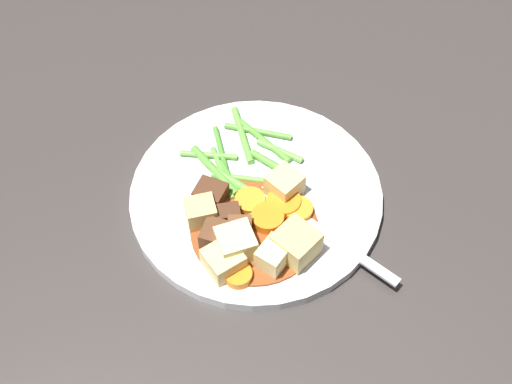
{
  "coord_description": "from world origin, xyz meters",
  "views": [
    {
      "loc": [
        0.43,
        0.01,
        0.59
      ],
      "look_at": [
        0.0,
        0.0,
        0.01
      ],
      "focal_mm": 47.85,
      "sensor_mm": 36.0,
      "label": 1
    }
  ],
  "objects_px": {
    "carrot_slice_1": "(268,219)",
    "potato_chunk_1": "(274,256)",
    "carrot_slice_0": "(250,202)",
    "meat_chunk_2": "(240,232)",
    "meat_chunk_1": "(216,236)",
    "potato_chunk_5": "(201,213)",
    "potato_chunk_0": "(296,244)",
    "dinner_plate": "(256,195)",
    "potato_chunk_2": "(236,244)",
    "potato_chunk_3": "(223,260)",
    "carrot_slice_2": "(298,210)",
    "meat_chunk_0": "(211,195)",
    "carrot_slice_4": "(284,203)",
    "carrot_slice_3": "(238,275)",
    "fork": "(321,231)",
    "potato_chunk_4": "(285,186)",
    "meat_chunk_3": "(229,216)"
  },
  "relations": [
    {
      "from": "meat_chunk_3",
      "to": "fork",
      "type": "relative_size",
      "value": 0.16
    },
    {
      "from": "potato_chunk_0",
      "to": "potato_chunk_3",
      "type": "relative_size",
      "value": 1.13
    },
    {
      "from": "carrot_slice_1",
      "to": "fork",
      "type": "xyz_separation_m",
      "value": [
        0.01,
        0.05,
        -0.01
      ]
    },
    {
      "from": "carrot_slice_1",
      "to": "meat_chunk_1",
      "type": "height_order",
      "value": "meat_chunk_1"
    },
    {
      "from": "carrot_slice_2",
      "to": "meat_chunk_3",
      "type": "distance_m",
      "value": 0.07
    },
    {
      "from": "potato_chunk_3",
      "to": "potato_chunk_4",
      "type": "distance_m",
      "value": 0.11
    },
    {
      "from": "carrot_slice_1",
      "to": "carrot_slice_0",
      "type": "bearing_deg",
      "value": -140.33
    },
    {
      "from": "meat_chunk_1",
      "to": "carrot_slice_0",
      "type": "bearing_deg",
      "value": 145.55
    },
    {
      "from": "potato_chunk_3",
      "to": "meat_chunk_1",
      "type": "distance_m",
      "value": 0.03
    },
    {
      "from": "carrot_slice_3",
      "to": "meat_chunk_1",
      "type": "relative_size",
      "value": 0.97
    },
    {
      "from": "carrot_slice_4",
      "to": "fork",
      "type": "relative_size",
      "value": 0.24
    },
    {
      "from": "carrot_slice_0",
      "to": "meat_chunk_2",
      "type": "distance_m",
      "value": 0.04
    },
    {
      "from": "dinner_plate",
      "to": "meat_chunk_2",
      "type": "xyz_separation_m",
      "value": [
        0.06,
        -0.01,
        0.02
      ]
    },
    {
      "from": "dinner_plate",
      "to": "meat_chunk_3",
      "type": "bearing_deg",
      "value": -34.9
    },
    {
      "from": "carrot_slice_0",
      "to": "carrot_slice_4",
      "type": "xyz_separation_m",
      "value": [
        0.0,
        0.03,
        0.0
      ]
    },
    {
      "from": "potato_chunk_4",
      "to": "meat_chunk_2",
      "type": "height_order",
      "value": "potato_chunk_4"
    },
    {
      "from": "carrot_slice_2",
      "to": "potato_chunk_5",
      "type": "bearing_deg",
      "value": -82.74
    },
    {
      "from": "carrot_slice_4",
      "to": "meat_chunk_3",
      "type": "height_order",
      "value": "meat_chunk_3"
    },
    {
      "from": "meat_chunk_2",
      "to": "potato_chunk_0",
      "type": "bearing_deg",
      "value": 74.07
    },
    {
      "from": "carrot_slice_2",
      "to": "carrot_slice_4",
      "type": "xyz_separation_m",
      "value": [
        -0.01,
        -0.01,
        0.0
      ]
    },
    {
      "from": "meat_chunk_2",
      "to": "potato_chunk_3",
      "type": "bearing_deg",
      "value": -22.8
    },
    {
      "from": "carrot_slice_3",
      "to": "carrot_slice_4",
      "type": "height_order",
      "value": "carrot_slice_4"
    },
    {
      "from": "potato_chunk_1",
      "to": "potato_chunk_5",
      "type": "bearing_deg",
      "value": -123.49
    },
    {
      "from": "potato_chunk_1",
      "to": "meat_chunk_1",
      "type": "height_order",
      "value": "potato_chunk_1"
    },
    {
      "from": "carrot_slice_2",
      "to": "potato_chunk_1",
      "type": "bearing_deg",
      "value": -21.86
    },
    {
      "from": "meat_chunk_0",
      "to": "dinner_plate",
      "type": "bearing_deg",
      "value": 105.32
    },
    {
      "from": "potato_chunk_2",
      "to": "meat_chunk_2",
      "type": "distance_m",
      "value": 0.02
    },
    {
      "from": "carrot_slice_3",
      "to": "potato_chunk_4",
      "type": "distance_m",
      "value": 0.11
    },
    {
      "from": "carrot_slice_0",
      "to": "carrot_slice_1",
      "type": "xyz_separation_m",
      "value": [
        0.02,
        0.02,
        0.0
      ]
    },
    {
      "from": "carrot_slice_3",
      "to": "potato_chunk_1",
      "type": "height_order",
      "value": "potato_chunk_1"
    },
    {
      "from": "potato_chunk_3",
      "to": "fork",
      "type": "relative_size",
      "value": 0.23
    },
    {
      "from": "carrot_slice_1",
      "to": "meat_chunk_2",
      "type": "xyz_separation_m",
      "value": [
        0.02,
        -0.03,
        0.0
      ]
    },
    {
      "from": "meat_chunk_0",
      "to": "meat_chunk_2",
      "type": "xyz_separation_m",
      "value": [
        0.05,
        0.03,
        -0.0
      ]
    },
    {
      "from": "dinner_plate",
      "to": "potato_chunk_5",
      "type": "height_order",
      "value": "potato_chunk_5"
    },
    {
      "from": "carrot_slice_1",
      "to": "potato_chunk_1",
      "type": "xyz_separation_m",
      "value": [
        0.05,
        0.01,
        0.01
      ]
    },
    {
      "from": "carrot_slice_2",
      "to": "meat_chunk_0",
      "type": "xyz_separation_m",
      "value": [
        -0.01,
        -0.09,
        0.01
      ]
    },
    {
      "from": "meat_chunk_0",
      "to": "carrot_slice_0",
      "type": "bearing_deg",
      "value": 84.8
    },
    {
      "from": "carrot_slice_4",
      "to": "potato_chunk_4",
      "type": "xyz_separation_m",
      "value": [
        -0.02,
        0.0,
        0.01
      ]
    },
    {
      "from": "potato_chunk_2",
      "to": "meat_chunk_2",
      "type": "xyz_separation_m",
      "value": [
        -0.02,
        0.0,
        -0.0
      ]
    },
    {
      "from": "carrot_slice_1",
      "to": "meat_chunk_1",
      "type": "relative_size",
      "value": 1.2
    },
    {
      "from": "potato_chunk_3",
      "to": "meat_chunk_0",
      "type": "relative_size",
      "value": 1.12
    },
    {
      "from": "carrot_slice_3",
      "to": "carrot_slice_4",
      "type": "xyz_separation_m",
      "value": [
        -0.09,
        0.04,
        0.0
      ]
    },
    {
      "from": "dinner_plate",
      "to": "potato_chunk_3",
      "type": "bearing_deg",
      "value": -17.49
    },
    {
      "from": "carrot_slice_1",
      "to": "meat_chunk_0",
      "type": "height_order",
      "value": "meat_chunk_0"
    },
    {
      "from": "dinner_plate",
      "to": "carrot_slice_2",
      "type": "relative_size",
      "value": 8.68
    },
    {
      "from": "carrot_slice_4",
      "to": "potato_chunk_0",
      "type": "bearing_deg",
      "value": 11.84
    },
    {
      "from": "potato_chunk_2",
      "to": "potato_chunk_5",
      "type": "height_order",
      "value": "potato_chunk_2"
    },
    {
      "from": "dinner_plate",
      "to": "meat_chunk_1",
      "type": "height_order",
      "value": "meat_chunk_1"
    },
    {
      "from": "potato_chunk_5",
      "to": "potato_chunk_0",
      "type": "bearing_deg",
      "value": 69.59
    },
    {
      "from": "potato_chunk_1",
      "to": "meat_chunk_1",
      "type": "xyz_separation_m",
      "value": [
        -0.02,
        -0.06,
        -0.0
      ]
    }
  ]
}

